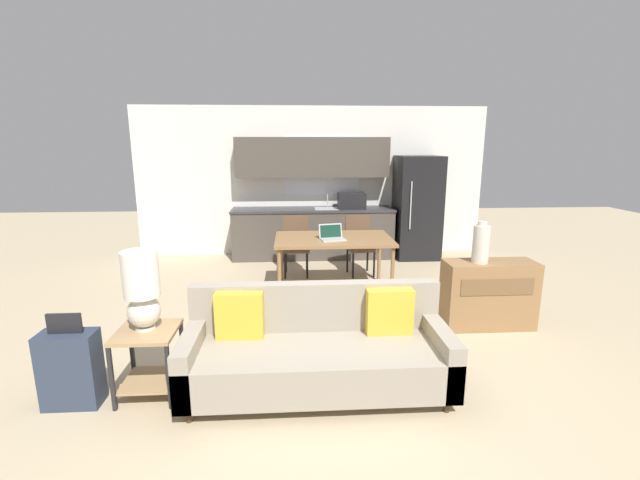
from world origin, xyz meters
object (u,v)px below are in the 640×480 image
Objects in this scene: dining_chair_far_left at (296,243)px; couch at (317,351)px; side_table at (148,351)px; vase at (481,244)px; table_lamp at (142,289)px; credenza at (488,294)px; dining_chair_far_right at (359,243)px; refrigerator at (417,207)px; laptop at (332,236)px; dining_table at (333,242)px; suitcase at (71,369)px.

couch is at bearing -86.42° from dining_chair_far_left.
vase is (3.24, 1.13, 0.59)m from side_table.
side_table is (-1.38, -0.01, 0.04)m from couch.
table_lamp is at bearing 179.12° from couch.
dining_chair_far_right is (-1.14, 2.12, 0.12)m from credenza.
table_lamp is (-1.40, 0.02, 0.57)m from couch.
credenza is (-0.05, -3.09, -0.53)m from refrigerator.
laptop is (1.72, 2.32, 0.44)m from side_table.
side_table is at bearing -109.60° from dining_chair_far_left.
laptop is (-0.53, -0.94, 0.32)m from dining_chair_far_right.
refrigerator is at bearing 50.96° from side_table.
vase reaches higher than dining_chair_far_right.
laptop is at bearing -127.15° from dining_chair_far_right.
dining_table is 2.05× the size of suitcase.
dining_chair_far_left is at bearing 132.88° from vase.
vase is at bearing -93.49° from refrigerator.
laptop reaches higher than credenza.
credenza is 2.09m from laptop.
laptop reaches higher than dining_chair_far_left.
credenza is 2.41m from dining_chair_far_right.
dining_chair_far_right is at bearing 75.17° from couch.
credenza is 0.61m from vase.
credenza is (3.40, 1.11, -0.53)m from table_lamp.
dining_table is at bearing 60.47° from laptop.
dining_chair_far_right is (2.24, 3.26, 0.12)m from side_table.
couch is 1.38m from side_table.
couch is 2.80× the size of suitcase.
laptop is (-0.03, -0.09, 0.11)m from dining_table.
dining_chair_far_right is at bearing -140.72° from refrigerator.
couch is at bearing -112.66° from dining_chair_far_right.
vase reaches higher than dining_table.
vase is (-0.19, -3.10, 0.06)m from refrigerator.
side_table is 1.56× the size of laptop.
credenza is at bearing 17.70° from suitcase.
dining_table is 3.46× the size of vase.
couch is 2.26m from vase.
side_table is 0.53m from table_lamp.
suitcase is at bearing -164.77° from table_lamp.
credenza reaches higher than side_table.
dining_chair_far_left is 3.86m from suitcase.
suitcase is at bearing -168.41° from side_table.
couch is at bearing -149.00° from vase.
couch reaches higher than dining_table.
table_lamp is 3.62m from credenza.
side_table is at bearing 11.59° from suitcase.
refrigerator is 2.81× the size of table_lamp.
refrigerator reaches higher than side_table.
refrigerator reaches higher than table_lamp.
laptop is (-1.53, 1.19, -0.15)m from vase.
laptop is at bearing 144.82° from credenza.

